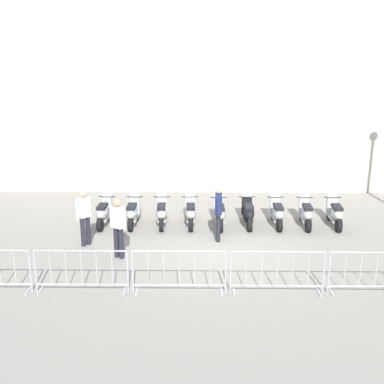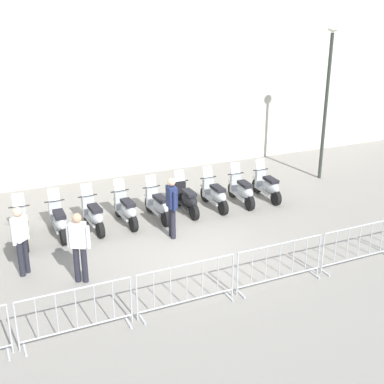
{
  "view_description": "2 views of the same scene",
  "coord_description": "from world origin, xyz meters",
  "px_view_note": "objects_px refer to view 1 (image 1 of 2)",
  "views": [
    {
      "loc": [
        -1.77,
        -12.37,
        5.25
      ],
      "look_at": [
        -0.72,
        2.39,
        1.18
      ],
      "focal_mm": 43.01,
      "sensor_mm": 36.0,
      "label": 1
    },
    {
      "loc": [
        -5.85,
        -10.49,
        6.12
      ],
      "look_at": [
        1.12,
        1.79,
        0.85
      ],
      "focal_mm": 47.42,
      "sensor_mm": 36.0,
      "label": 2
    }
  ],
  "objects_px": {
    "officer_near_row_end": "(218,211)",
    "motorcycle_1": "(133,213)",
    "motorcycle_0": "(104,213)",
    "barrier_segment_4": "(376,273)",
    "motorcycle_4": "(219,214)",
    "barrier_segment_3": "(277,272)",
    "motorcycle_5": "(248,213)",
    "officer_mid_plaza": "(118,225)",
    "motorcycle_3": "(191,213)",
    "motorcycle_2": "(162,213)",
    "officer_by_barriers": "(84,214)",
    "barrier_segment_2": "(179,272)",
    "motorcycle_6": "(277,213)",
    "motorcycle_7": "(306,214)",
    "barrier_segment_1": "(81,271)",
    "motorcycle_8": "(335,214)"
  },
  "relations": [
    {
      "from": "barrier_segment_4",
      "to": "officer_mid_plaza",
      "type": "height_order",
      "value": "officer_mid_plaza"
    },
    {
      "from": "barrier_segment_1",
      "to": "motorcycle_0",
      "type": "bearing_deg",
      "value": 90.07
    },
    {
      "from": "motorcycle_1",
      "to": "motorcycle_7",
      "type": "bearing_deg",
      "value": -4.81
    },
    {
      "from": "motorcycle_5",
      "to": "barrier_segment_3",
      "type": "bearing_deg",
      "value": -92.57
    },
    {
      "from": "motorcycle_6",
      "to": "barrier_segment_3",
      "type": "xyz_separation_m",
      "value": [
        -1.18,
        -4.66,
        0.07
      ]
    },
    {
      "from": "motorcycle_4",
      "to": "motorcycle_6",
      "type": "relative_size",
      "value": 1.0
    },
    {
      "from": "motorcycle_0",
      "to": "barrier_segment_4",
      "type": "height_order",
      "value": "motorcycle_0"
    },
    {
      "from": "motorcycle_7",
      "to": "barrier_segment_3",
      "type": "relative_size",
      "value": 0.77
    },
    {
      "from": "motorcycle_1",
      "to": "motorcycle_5",
      "type": "bearing_deg",
      "value": -4.23
    },
    {
      "from": "officer_mid_plaza",
      "to": "motorcycle_5",
      "type": "bearing_deg",
      "value": 29.96
    },
    {
      "from": "motorcycle_3",
      "to": "motorcycle_5",
      "type": "bearing_deg",
      "value": -4.2
    },
    {
      "from": "motorcycle_3",
      "to": "officer_by_barriers",
      "type": "bearing_deg",
      "value": -155.29
    },
    {
      "from": "motorcycle_5",
      "to": "officer_mid_plaza",
      "type": "distance_m",
      "value": 4.8
    },
    {
      "from": "motorcycle_1",
      "to": "officer_mid_plaza",
      "type": "bearing_deg",
      "value": -95.3
    },
    {
      "from": "motorcycle_2",
      "to": "barrier_segment_3",
      "type": "xyz_separation_m",
      "value": [
        2.69,
        -4.97,
        0.07
      ]
    },
    {
      "from": "motorcycle_4",
      "to": "barrier_segment_3",
      "type": "relative_size",
      "value": 0.77
    },
    {
      "from": "barrier_segment_1",
      "to": "barrier_segment_4",
      "type": "height_order",
      "value": "same"
    },
    {
      "from": "barrier_segment_1",
      "to": "officer_by_barriers",
      "type": "relative_size",
      "value": 1.29
    },
    {
      "from": "motorcycle_3",
      "to": "barrier_segment_4",
      "type": "relative_size",
      "value": 0.77
    },
    {
      "from": "motorcycle_1",
      "to": "barrier_segment_2",
      "type": "bearing_deg",
      "value": -74.42
    },
    {
      "from": "motorcycle_3",
      "to": "motorcycle_7",
      "type": "bearing_deg",
      "value": -5.08
    },
    {
      "from": "barrier_segment_4",
      "to": "motorcycle_2",
      "type": "bearing_deg",
      "value": 134.13
    },
    {
      "from": "officer_near_row_end",
      "to": "motorcycle_1",
      "type": "bearing_deg",
      "value": 149.79
    },
    {
      "from": "motorcycle_4",
      "to": "barrier_segment_1",
      "type": "relative_size",
      "value": 0.77
    },
    {
      "from": "motorcycle_2",
      "to": "officer_mid_plaza",
      "type": "distance_m",
      "value": 2.92
    },
    {
      "from": "motorcycle_5",
      "to": "officer_by_barriers",
      "type": "bearing_deg",
      "value": -165.34
    },
    {
      "from": "motorcycle_5",
      "to": "motorcycle_3",
      "type": "bearing_deg",
      "value": 175.8
    },
    {
      "from": "motorcycle_2",
      "to": "motorcycle_4",
      "type": "height_order",
      "value": "same"
    },
    {
      "from": "motorcycle_6",
      "to": "barrier_segment_2",
      "type": "height_order",
      "value": "motorcycle_6"
    },
    {
      "from": "officer_near_row_end",
      "to": "officer_mid_plaza",
      "type": "height_order",
      "value": "same"
    },
    {
      "from": "officer_mid_plaza",
      "to": "motorcycle_3",
      "type": "bearing_deg",
      "value": 49.01
    },
    {
      "from": "officer_near_row_end",
      "to": "barrier_segment_2",
      "type": "bearing_deg",
      "value": -112.45
    },
    {
      "from": "motorcycle_5",
      "to": "motorcycle_4",
      "type": "bearing_deg",
      "value": -179.61
    },
    {
      "from": "motorcycle_6",
      "to": "officer_near_row_end",
      "type": "height_order",
      "value": "officer_near_row_end"
    },
    {
      "from": "motorcycle_2",
      "to": "officer_near_row_end",
      "type": "relative_size",
      "value": 1.0
    },
    {
      "from": "barrier_segment_2",
      "to": "barrier_segment_3",
      "type": "relative_size",
      "value": 1.0
    },
    {
      "from": "barrier_segment_2",
      "to": "motorcycle_7",
      "type": "bearing_deg",
      "value": 44.32
    },
    {
      "from": "motorcycle_5",
      "to": "officer_by_barriers",
      "type": "distance_m",
      "value": 5.41
    },
    {
      "from": "barrier_segment_3",
      "to": "officer_by_barriers",
      "type": "bearing_deg",
      "value": 145.79
    },
    {
      "from": "motorcycle_2",
      "to": "barrier_segment_2",
      "type": "relative_size",
      "value": 0.77
    },
    {
      "from": "motorcycle_4",
      "to": "motorcycle_6",
      "type": "bearing_deg",
      "value": -2.8
    },
    {
      "from": "motorcycle_7",
      "to": "officer_by_barriers",
      "type": "height_order",
      "value": "officer_by_barriers"
    },
    {
      "from": "motorcycle_1",
      "to": "motorcycle_7",
      "type": "xyz_separation_m",
      "value": [
        5.82,
        -0.49,
        0.0
      ]
    },
    {
      "from": "motorcycle_8",
      "to": "officer_by_barriers",
      "type": "distance_m",
      "value": 8.2
    },
    {
      "from": "motorcycle_0",
      "to": "barrier_segment_2",
      "type": "xyz_separation_m",
      "value": [
        2.32,
        -4.92,
        0.07
      ]
    },
    {
      "from": "motorcycle_5",
      "to": "barrier_segment_2",
      "type": "xyz_separation_m",
      "value": [
        -2.53,
        -4.56,
        0.07
      ]
    },
    {
      "from": "motorcycle_1",
      "to": "motorcycle_3",
      "type": "bearing_deg",
      "value": -4.26
    },
    {
      "from": "motorcycle_1",
      "to": "motorcycle_8",
      "type": "height_order",
      "value": "same"
    },
    {
      "from": "motorcycle_0",
      "to": "motorcycle_3",
      "type": "height_order",
      "value": "same"
    },
    {
      "from": "officer_mid_plaza",
      "to": "officer_by_barriers",
      "type": "height_order",
      "value": "same"
    }
  ]
}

